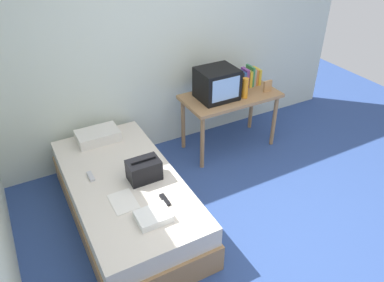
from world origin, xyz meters
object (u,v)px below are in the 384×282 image
pillow (98,136)px  folded_towel (153,216)px  desk (230,102)px  magazine (123,202)px  remote_dark (165,200)px  remote_silver (91,176)px  handbag (144,170)px  water_bottle (245,88)px  bed (126,199)px  book_row (248,77)px  picture_frame (268,86)px  tv (217,84)px

pillow → folded_towel: 1.38m
desk → magazine: 1.93m
remote_dark → folded_towel: (-0.18, -0.16, 0.02)m
remote_silver → desk: bearing=13.1°
handbag → magazine: 0.37m
pillow → handbag: size_ratio=1.49×
magazine → pillow: bearing=84.7°
water_bottle → magazine: (-1.80, -0.77, -0.36)m
remote_silver → folded_towel: bearing=-68.9°
bed → remote_silver: bearing=146.3°
remote_silver → pillow: bearing=67.0°
folded_towel → book_row: bearing=35.5°
water_bottle → magazine: 1.99m
pillow → magazine: pillow is taller
book_row → remote_dark: bearing=-145.2°
magazine → remote_silver: remote_silver is taller
handbag → bed: bearing=155.3°
pillow → remote_dark: bearing=-79.5°
desk → folded_towel: bearing=-141.8°
handbag → remote_silver: (-0.44, 0.26, -0.09)m
book_row → pillow: 1.95m
remote_dark → folded_towel: 0.24m
water_bottle → picture_frame: size_ratio=1.74×
remote_silver → book_row: bearing=14.2°
picture_frame → handbag: picture_frame is taller
water_bottle → picture_frame: water_bottle is taller
desk → water_bottle: 0.27m
folded_towel → desk: bearing=38.2°
tv → book_row: bearing=12.0°
remote_silver → magazine: bearing=-71.9°
book_row → desk: bearing=-159.7°
picture_frame → remote_dark: bearing=-152.9°
pillow → handbag: handbag is taller
bed → pillow: bearing=90.9°
desk → remote_dark: 1.74m
bed → remote_silver: (-0.26, 0.18, 0.26)m
desk → remote_silver: 1.90m
water_bottle → book_row: bearing=48.5°
tv → picture_frame: size_ratio=3.17×
handbag → remote_dark: handbag is taller
tv → water_bottle: tv is taller
picture_frame → handbag: bearing=-163.3°
tv → remote_dark: 1.64m
magazine → folded_towel: (0.15, -0.31, 0.03)m
desk → tv: (-0.19, 0.01, 0.27)m
pillow → remote_dark: (0.23, -1.22, -0.05)m
pillow → handbag: 0.87m
pillow → picture_frame: bearing=-8.3°
water_bottle → remote_silver: water_bottle is taller
picture_frame → magazine: picture_frame is taller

